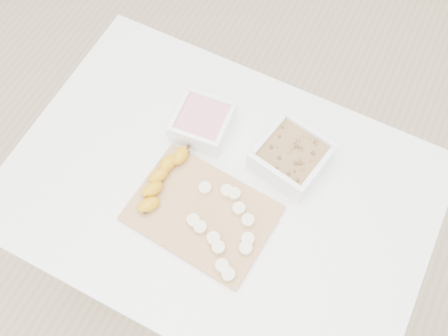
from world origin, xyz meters
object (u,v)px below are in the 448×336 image
at_px(bowl_granola, 292,156).
at_px(cutting_board, 202,213).
at_px(table, 219,203).
at_px(banana, 161,180).
at_px(bowl_yogurt, 202,122).

distance_m(bowl_granola, cutting_board, 0.25).
distance_m(table, banana, 0.18).
relative_size(bowl_granola, cutting_board, 0.57).
height_order(bowl_yogurt, banana, bowl_yogurt).
height_order(table, bowl_yogurt, bowl_yogurt).
bearing_deg(table, cutting_board, -93.20).
bearing_deg(bowl_yogurt, banana, -93.76).
bearing_deg(cutting_board, bowl_yogurt, 117.53).
relative_size(bowl_yogurt, bowl_granola, 0.80).
bearing_deg(bowl_yogurt, table, -49.65).
distance_m(bowl_yogurt, cutting_board, 0.23).
xyz_separation_m(bowl_yogurt, banana, (-0.01, -0.18, -0.00)).
distance_m(table, bowl_yogurt, 0.21).
xyz_separation_m(bowl_yogurt, cutting_board, (0.11, -0.20, -0.02)).
bearing_deg(cutting_board, banana, 169.10).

